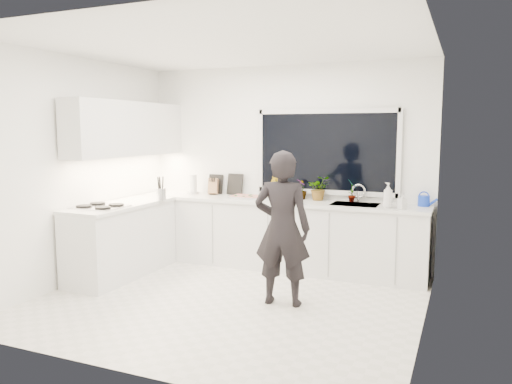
% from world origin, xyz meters
% --- Properties ---
extents(floor, '(4.00, 3.50, 0.02)m').
position_xyz_m(floor, '(0.00, 0.00, -0.01)').
color(floor, beige).
rests_on(floor, ground).
extents(wall_back, '(4.00, 0.02, 2.70)m').
position_xyz_m(wall_back, '(0.00, 1.76, 1.35)').
color(wall_back, white).
rests_on(wall_back, ground).
extents(wall_left, '(0.02, 3.50, 2.70)m').
position_xyz_m(wall_left, '(-2.01, 0.00, 1.35)').
color(wall_left, white).
rests_on(wall_left, ground).
extents(wall_right, '(0.02, 3.50, 2.70)m').
position_xyz_m(wall_right, '(2.01, 0.00, 1.35)').
color(wall_right, white).
rests_on(wall_right, ground).
extents(ceiling, '(4.00, 3.50, 0.02)m').
position_xyz_m(ceiling, '(0.00, 0.00, 2.71)').
color(ceiling, white).
rests_on(ceiling, wall_back).
extents(window, '(1.80, 0.02, 1.00)m').
position_xyz_m(window, '(0.60, 1.73, 1.55)').
color(window, black).
rests_on(window, wall_back).
extents(base_cabinets_back, '(3.92, 0.58, 0.88)m').
position_xyz_m(base_cabinets_back, '(0.00, 1.45, 0.44)').
color(base_cabinets_back, white).
rests_on(base_cabinets_back, floor).
extents(base_cabinets_left, '(0.58, 1.60, 0.88)m').
position_xyz_m(base_cabinets_left, '(-1.67, 0.35, 0.44)').
color(base_cabinets_left, white).
rests_on(base_cabinets_left, floor).
extents(countertop_back, '(3.94, 0.62, 0.04)m').
position_xyz_m(countertop_back, '(0.00, 1.44, 0.90)').
color(countertop_back, silver).
rests_on(countertop_back, base_cabinets_back).
extents(countertop_left, '(0.62, 1.60, 0.04)m').
position_xyz_m(countertop_left, '(-1.67, 0.35, 0.90)').
color(countertop_left, silver).
rests_on(countertop_left, base_cabinets_left).
extents(upper_cabinets, '(0.34, 2.10, 0.70)m').
position_xyz_m(upper_cabinets, '(-1.79, 0.70, 1.85)').
color(upper_cabinets, white).
rests_on(upper_cabinets, wall_left).
extents(sink, '(0.58, 0.42, 0.14)m').
position_xyz_m(sink, '(1.05, 1.45, 0.87)').
color(sink, silver).
rests_on(sink, countertop_back).
extents(faucet, '(0.03, 0.03, 0.22)m').
position_xyz_m(faucet, '(1.05, 1.65, 1.03)').
color(faucet, silver).
rests_on(faucet, countertop_back).
extents(stovetop, '(0.56, 0.48, 0.03)m').
position_xyz_m(stovetop, '(-1.69, -0.00, 0.94)').
color(stovetop, black).
rests_on(stovetop, countertop_left).
extents(person, '(0.64, 0.46, 1.63)m').
position_xyz_m(person, '(0.56, 0.15, 0.82)').
color(person, black).
rests_on(person, floor).
extents(pizza_tray, '(0.43, 0.32, 0.03)m').
position_xyz_m(pizza_tray, '(-0.41, 1.42, 0.94)').
color(pizza_tray, silver).
rests_on(pizza_tray, countertop_back).
extents(pizza, '(0.39, 0.28, 0.01)m').
position_xyz_m(pizza, '(-0.41, 1.42, 0.95)').
color(pizza, '#B31D17').
rests_on(pizza, pizza_tray).
extents(watering_can, '(0.18, 0.18, 0.13)m').
position_xyz_m(watering_can, '(1.85, 1.61, 0.98)').
color(watering_can, '#1437C1').
rests_on(watering_can, countertop_back).
extents(paper_towel_roll, '(0.14, 0.14, 0.26)m').
position_xyz_m(paper_towel_roll, '(-1.32, 1.55, 1.05)').
color(paper_towel_roll, silver).
rests_on(paper_towel_roll, countertop_back).
extents(knife_block, '(0.15, 0.13, 0.22)m').
position_xyz_m(knife_block, '(-1.01, 1.59, 1.03)').
color(knife_block, '#976146').
rests_on(knife_block, countertop_back).
extents(utensil_crock, '(0.16, 0.16, 0.16)m').
position_xyz_m(utensil_crock, '(-1.37, 0.80, 1.00)').
color(utensil_crock, '#B9B9BE').
rests_on(utensil_crock, countertop_left).
extents(picture_frame_large, '(0.22, 0.02, 0.28)m').
position_xyz_m(picture_frame_large, '(-1.02, 1.69, 1.06)').
color(picture_frame_large, black).
rests_on(picture_frame_large, countertop_back).
extents(picture_frame_small, '(0.25, 0.06, 0.30)m').
position_xyz_m(picture_frame_small, '(-0.71, 1.69, 1.07)').
color(picture_frame_small, black).
rests_on(picture_frame_small, countertop_back).
extents(herb_plants, '(1.23, 0.34, 0.33)m').
position_xyz_m(herb_plants, '(0.43, 1.61, 1.08)').
color(herb_plants, '#26662D').
rests_on(herb_plants, countertop_back).
extents(soap_bottles, '(0.30, 0.16, 0.30)m').
position_xyz_m(soap_bottles, '(1.51, 1.30, 1.06)').
color(soap_bottles, '#D8BF66').
rests_on(soap_bottles, countertop_back).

